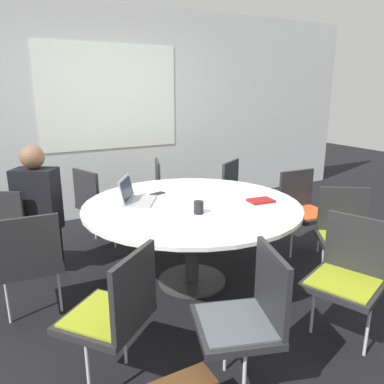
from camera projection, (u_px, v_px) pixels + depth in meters
ground_plane at (192, 281)px, 3.35m from camera, size 16.00×16.00×0.00m
wall_back at (111, 113)px, 4.86m from camera, size 8.00×0.07×2.70m
conference_table at (192, 213)px, 3.18m from camera, size 1.83×1.83×0.73m
chair_0 at (10, 225)px, 3.27m from camera, size 0.60×0.59×0.86m
chair_1 at (29, 258)px, 2.64m from camera, size 0.47×0.45×0.86m
chair_2 at (115, 309)px, 2.04m from camera, size 0.61×0.60×0.86m
chair_3 at (248, 312)px, 2.00m from camera, size 0.54×0.55×0.86m
chair_4 at (348, 271)px, 2.45m from camera, size 0.55×0.56×0.86m
chair_5 at (346, 231)px, 3.15m from camera, size 0.60×0.60×0.86m
chair_6 at (303, 206)px, 3.81m from camera, size 0.46×0.44×0.86m
chair_7 at (240, 191)px, 4.34m from camera, size 0.60×0.59×0.86m
chair_8 at (169, 189)px, 4.44m from camera, size 0.54×0.55×0.86m
chair_9 at (97, 200)px, 4.00m from camera, size 0.54×0.56×0.86m
person_0 at (38, 202)px, 3.28m from camera, size 0.42×0.38×1.21m
laptop at (134, 196)px, 3.18m from camera, size 0.40×0.42×0.21m
spiral_notebook at (261, 201)px, 3.20m from camera, size 0.23×0.17×0.02m
coffee_cup at (199, 207)px, 2.89m from camera, size 0.08×0.08×0.10m
cell_phone at (158, 194)px, 3.44m from camera, size 0.15×0.11×0.01m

